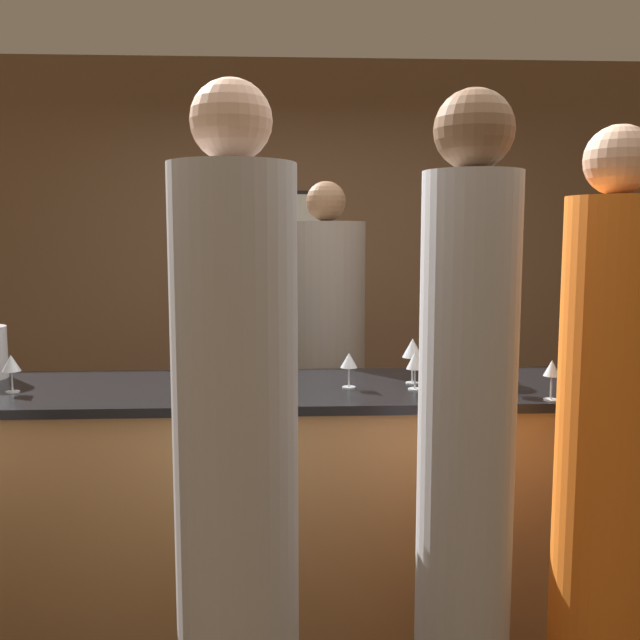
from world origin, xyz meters
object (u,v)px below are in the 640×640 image
(bartender, at_px, (326,386))
(guest_1, at_px, (604,474))
(guest_2, at_px, (466,454))
(wine_bottle_0, at_px, (259,371))
(guest_3, at_px, (236,475))
(wine_bottle_1, at_px, (213,367))

(bartender, height_order, guest_1, guest_1)
(guest_1, bearing_deg, guest_2, 177.22)
(guest_1, xyz_separation_m, wine_bottle_0, (-1.04, 0.56, 0.21))
(bartender, bearing_deg, guest_2, 102.64)
(bartender, height_order, guest_3, guest_3)
(bartender, relative_size, guest_1, 0.97)
(guest_1, bearing_deg, wine_bottle_1, 156.14)
(guest_3, bearing_deg, wine_bottle_0, 85.99)
(guest_2, xyz_separation_m, wine_bottle_0, (-0.63, 0.54, 0.15))
(guest_1, relative_size, guest_2, 0.95)
(wine_bottle_0, bearing_deg, guest_2, -40.36)
(guest_1, height_order, wine_bottle_1, guest_1)
(guest_2, height_order, wine_bottle_0, guest_2)
(guest_2, distance_m, guest_3, 0.68)
(wine_bottle_1, bearing_deg, guest_2, -32.87)
(bartender, distance_m, guest_1, 1.67)
(bartender, height_order, wine_bottle_0, bartender)
(guest_1, distance_m, wine_bottle_1, 1.34)
(guest_2, distance_m, wine_bottle_0, 0.84)
(bartender, distance_m, guest_3, 1.60)
(wine_bottle_1, bearing_deg, guest_3, -78.41)
(wine_bottle_0, xyz_separation_m, wine_bottle_1, (-0.17, -0.02, 0.02))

